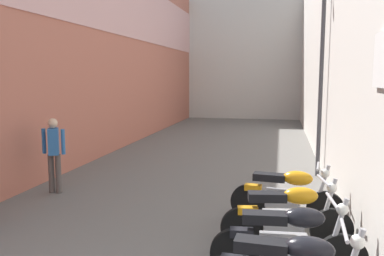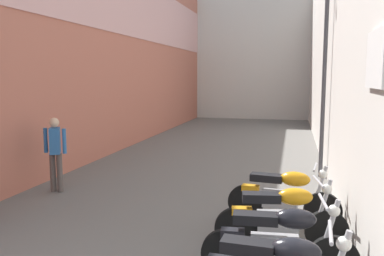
{
  "view_description": "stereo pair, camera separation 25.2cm",
  "coord_description": "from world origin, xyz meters",
  "views": [
    {
      "loc": [
        2.08,
        -1.56,
        2.42
      ],
      "look_at": [
        0.32,
        6.47,
        1.36
      ],
      "focal_mm": 37.68,
      "sensor_mm": 36.0,
      "label": 1
    },
    {
      "loc": [
        2.32,
        -1.5,
        2.42
      ],
      "look_at": [
        0.32,
        6.47,
        1.36
      ],
      "focal_mm": 37.68,
      "sensor_mm": 36.0,
      "label": 2
    }
  ],
  "objects": [
    {
      "name": "motorcycle_third",
      "position": [
        2.22,
        3.14,
        0.5
      ],
      "size": [
        1.85,
        0.58,
        1.04
      ],
      "color": "black",
      "rests_on": "ground"
    },
    {
      "name": "building_right",
      "position": [
        3.36,
        10.74,
        3.29
      ],
      "size": [
        0.45,
        21.48,
        6.58
      ],
      "color": "beige",
      "rests_on": "ground"
    },
    {
      "name": "building_left",
      "position": [
        -3.35,
        10.7,
        3.4
      ],
      "size": [
        0.45,
        21.48,
        6.73
      ],
      "color": "#B76651",
      "rests_on": "ground"
    },
    {
      "name": "ground_plane",
      "position": [
        0.0,
        8.74,
        0.0
      ],
      "size": [
        37.48,
        37.48,
        0.0
      ],
      "primitive_type": "plane",
      "color": "#66635E"
    },
    {
      "name": "street_lamp",
      "position": [
        2.92,
        8.52,
        2.82
      ],
      "size": [
        0.79,
        0.18,
        4.85
      ],
      "color": "#47474C",
      "rests_on": "ground"
    },
    {
      "name": "building_far_end",
      "position": [
        0.0,
        22.48,
        3.4
      ],
      "size": [
        9.32,
        2.0,
        6.79
      ],
      "primitive_type": "cube",
      "color": "beige",
      "rests_on": "ground"
    },
    {
      "name": "motorcycle_fourth",
      "position": [
        2.22,
        4.02,
        0.5
      ],
      "size": [
        1.84,
        0.58,
        1.04
      ],
      "color": "black",
      "rests_on": "ground"
    },
    {
      "name": "pedestrian_further_down",
      "position": [
        -2.47,
        5.83,
        0.92
      ],
      "size": [
        0.52,
        0.39,
        1.57
      ],
      "color": "#564C47",
      "rests_on": "ground"
    },
    {
      "name": "motorcycle_fifth",
      "position": [
        2.22,
        5.06,
        0.5
      ],
      "size": [
        1.85,
        0.58,
        1.04
      ],
      "color": "black",
      "rests_on": "ground"
    }
  ]
}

